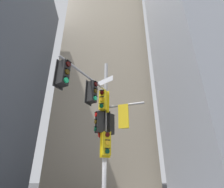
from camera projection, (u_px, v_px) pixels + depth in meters
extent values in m
cube|color=#9399A3|center=(200.00, 27.00, 27.42)|extent=(12.40, 12.40, 46.44)
cube|color=tan|center=(104.00, 64.00, 43.04)|extent=(17.00, 17.00, 54.14)
cylinder|color=#B2B2B5|center=(105.00, 132.00, 8.19)|extent=(0.18, 0.18, 7.66)
cylinder|color=#B2B2B5|center=(86.00, 76.00, 7.82)|extent=(1.93, 2.83, 0.10)
cylinder|color=#B2B2B5|center=(124.00, 105.00, 8.42)|extent=(1.82, 0.86, 0.10)
cube|color=black|center=(89.00, 93.00, 8.04)|extent=(0.29, 0.42, 1.14)
cube|color=black|center=(92.00, 92.00, 7.96)|extent=(0.47, 0.47, 1.00)
cylinder|color=#360605|center=(96.00, 84.00, 8.02)|extent=(0.16, 0.20, 0.20)
cube|color=black|center=(96.00, 82.00, 8.07)|extent=(0.18, 0.22, 0.02)
cylinder|color=#3C2C06|center=(96.00, 91.00, 7.87)|extent=(0.16, 0.20, 0.20)
cube|color=black|center=(96.00, 89.00, 7.92)|extent=(0.18, 0.22, 0.02)
cylinder|color=#19C672|center=(95.00, 98.00, 7.72)|extent=(0.16, 0.20, 0.20)
cube|color=black|center=(96.00, 96.00, 7.77)|extent=(0.18, 0.22, 0.02)
cube|color=black|center=(60.00, 75.00, 6.60)|extent=(0.29, 0.42, 1.14)
cube|color=black|center=(63.00, 73.00, 6.52)|extent=(0.47, 0.47, 1.00)
cylinder|color=#360605|center=(68.00, 64.00, 6.58)|extent=(0.16, 0.20, 0.20)
cube|color=black|center=(69.00, 61.00, 6.63)|extent=(0.18, 0.22, 0.02)
cylinder|color=#3C2C06|center=(67.00, 72.00, 6.43)|extent=(0.16, 0.20, 0.20)
cube|color=black|center=(68.00, 69.00, 6.48)|extent=(0.18, 0.22, 0.02)
cylinder|color=#19C672|center=(66.00, 80.00, 6.28)|extent=(0.16, 0.20, 0.20)
cube|color=black|center=(67.00, 77.00, 6.33)|extent=(0.18, 0.22, 0.02)
cube|color=gold|center=(123.00, 116.00, 8.00)|extent=(0.45, 0.22, 1.14)
cube|color=gold|center=(124.00, 117.00, 8.16)|extent=(0.45, 0.45, 1.00)
cylinder|color=#360605|center=(125.00, 111.00, 8.48)|extent=(0.21, 0.13, 0.20)
cube|color=black|center=(125.00, 109.00, 8.54)|extent=(0.23, 0.15, 0.02)
cylinder|color=yellow|center=(126.00, 118.00, 8.33)|extent=(0.21, 0.13, 0.20)
cube|color=black|center=(126.00, 116.00, 8.39)|extent=(0.23, 0.15, 0.02)
cylinder|color=#06311C|center=(126.00, 126.00, 8.18)|extent=(0.21, 0.13, 0.20)
cube|color=black|center=(126.00, 123.00, 8.24)|extent=(0.23, 0.15, 0.02)
cube|color=yellow|center=(105.00, 102.00, 8.74)|extent=(0.45, 0.22, 1.14)
cube|color=yellow|center=(103.00, 101.00, 8.58)|extent=(0.45, 0.45, 1.00)
cylinder|color=#360605|center=(102.00, 93.00, 8.56)|extent=(0.21, 0.14, 0.20)
cube|color=black|center=(102.00, 90.00, 8.60)|extent=(0.23, 0.15, 0.02)
cylinder|color=yellow|center=(102.00, 99.00, 8.41)|extent=(0.21, 0.14, 0.20)
cube|color=black|center=(102.00, 97.00, 8.45)|extent=(0.23, 0.15, 0.02)
cylinder|color=#06311C|center=(101.00, 106.00, 8.26)|extent=(0.21, 0.14, 0.20)
cube|color=black|center=(102.00, 103.00, 8.30)|extent=(0.23, 0.15, 0.02)
cube|color=yellow|center=(105.00, 144.00, 7.86)|extent=(0.48, 0.13, 1.14)
cube|color=yellow|center=(106.00, 144.00, 7.69)|extent=(0.40, 0.40, 1.00)
cylinder|color=#360605|center=(108.00, 135.00, 7.67)|extent=(0.21, 0.10, 0.20)
cube|color=black|center=(108.00, 132.00, 7.71)|extent=(0.23, 0.12, 0.02)
cylinder|color=yellow|center=(107.00, 143.00, 7.52)|extent=(0.21, 0.10, 0.20)
cube|color=black|center=(108.00, 140.00, 7.56)|extent=(0.23, 0.12, 0.02)
cylinder|color=#06311C|center=(107.00, 151.00, 7.37)|extent=(0.21, 0.10, 0.20)
cube|color=black|center=(107.00, 148.00, 7.41)|extent=(0.23, 0.12, 0.02)
cube|color=black|center=(107.00, 124.00, 8.43)|extent=(0.32, 0.39, 1.14)
cube|color=black|center=(110.00, 124.00, 8.55)|extent=(0.48, 0.48, 1.00)
cylinder|color=#360605|center=(113.00, 118.00, 8.82)|extent=(0.17, 0.19, 0.20)
cube|color=black|center=(113.00, 116.00, 8.88)|extent=(0.19, 0.22, 0.02)
cylinder|color=#3C2C06|center=(113.00, 125.00, 8.67)|extent=(0.17, 0.19, 0.20)
cube|color=black|center=(113.00, 123.00, 8.73)|extent=(0.19, 0.22, 0.02)
cylinder|color=#19C672|center=(113.00, 132.00, 8.52)|extent=(0.17, 0.19, 0.20)
cube|color=black|center=(113.00, 130.00, 8.58)|extent=(0.19, 0.22, 0.02)
cube|color=black|center=(103.00, 123.00, 8.33)|extent=(0.22, 0.45, 1.14)
cube|color=black|center=(100.00, 122.00, 8.26)|extent=(0.45, 0.45, 1.00)
cylinder|color=red|center=(96.00, 115.00, 8.32)|extent=(0.13, 0.21, 0.20)
cube|color=black|center=(96.00, 112.00, 8.37)|extent=(0.15, 0.23, 0.02)
cylinder|color=#3C2C06|center=(96.00, 122.00, 8.17)|extent=(0.13, 0.21, 0.20)
cube|color=black|center=(96.00, 119.00, 8.22)|extent=(0.15, 0.23, 0.02)
cylinder|color=#06311C|center=(95.00, 129.00, 8.02)|extent=(0.13, 0.21, 0.20)
cube|color=black|center=(95.00, 127.00, 8.07)|extent=(0.15, 0.23, 0.02)
cube|color=white|center=(101.00, 83.00, 9.01)|extent=(1.14, 1.10, 0.28)
cube|color=#19479E|center=(101.00, 83.00, 9.01)|extent=(1.10, 1.07, 0.24)
cube|color=red|center=(101.00, 129.00, 8.29)|extent=(0.21, 0.61, 0.80)
cube|color=white|center=(101.00, 129.00, 8.29)|extent=(0.19, 0.58, 0.76)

